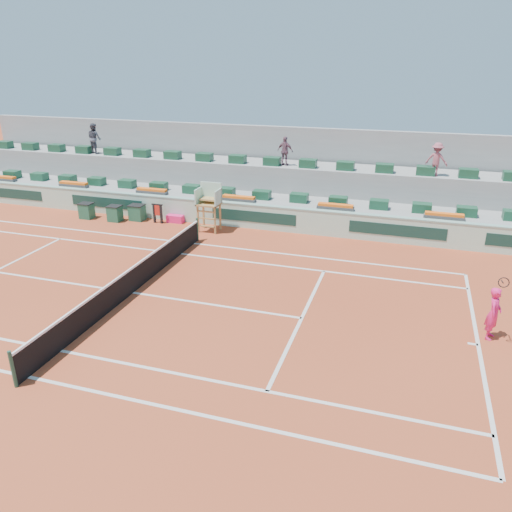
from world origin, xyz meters
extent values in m
plane|color=#9B391E|center=(0.00, 0.00, 0.00)|extent=(90.00, 90.00, 0.00)
cube|color=#979794|center=(0.00, 10.70, 0.60)|extent=(36.00, 4.00, 1.20)
cube|color=#979794|center=(0.00, 12.30, 1.30)|extent=(36.00, 2.40, 2.60)
cube|color=#979794|center=(0.00, 13.90, 2.20)|extent=(36.00, 0.40, 4.40)
cube|color=#F92072|center=(-2.25, 8.13, 0.20)|extent=(0.89, 0.39, 0.39)
imported|color=#474853|center=(-9.32, 11.91, 3.50)|extent=(1.08, 0.99, 1.80)
imported|color=#7A5162|center=(2.69, 11.85, 3.38)|extent=(0.98, 0.57, 1.56)
imported|color=#A0505C|center=(10.45, 11.65, 3.42)|extent=(1.18, 0.85, 1.64)
cube|color=silver|center=(11.88, 0.00, 0.01)|extent=(0.12, 10.97, 0.01)
cube|color=silver|center=(0.00, -5.49, 0.01)|extent=(23.77, 0.12, 0.01)
cube|color=silver|center=(0.00, 5.49, 0.01)|extent=(23.77, 0.12, 0.01)
cube|color=silver|center=(0.00, -4.12, 0.01)|extent=(23.77, 0.12, 0.01)
cube|color=silver|center=(0.00, 4.12, 0.01)|extent=(23.77, 0.12, 0.01)
cube|color=silver|center=(6.40, 0.00, 0.01)|extent=(0.12, 8.23, 0.01)
cube|color=silver|center=(0.00, 0.00, 0.01)|extent=(12.80, 0.12, 0.01)
cube|color=silver|center=(11.73, 0.00, 0.01)|extent=(0.30, 0.12, 0.01)
cube|color=black|center=(0.00, 0.00, 0.46)|extent=(0.03, 11.87, 0.92)
cube|color=white|center=(0.00, 0.00, 0.95)|extent=(0.06, 11.87, 0.07)
cylinder|color=#1D4532|center=(0.00, -5.94, 0.55)|extent=(0.10, 0.10, 1.10)
cylinder|color=#1D4532|center=(0.00, 5.94, 0.55)|extent=(0.10, 0.10, 1.10)
cube|color=#ACD9BF|center=(0.00, 8.50, 0.60)|extent=(36.00, 0.30, 1.20)
cube|color=#7FAB9C|center=(0.00, 8.50, 1.23)|extent=(36.00, 0.34, 0.06)
cube|color=#13342C|center=(-13.00, 8.34, 0.65)|extent=(4.40, 0.02, 0.56)
cube|color=#13342C|center=(-6.50, 8.34, 0.65)|extent=(4.40, 0.02, 0.56)
cube|color=#13342C|center=(2.00, 8.34, 0.65)|extent=(4.40, 0.02, 0.56)
cube|color=#13342C|center=(9.00, 8.34, 0.65)|extent=(4.40, 0.02, 0.56)
cube|color=#A1763D|center=(-0.45, 7.05, 0.68)|extent=(0.08, 0.08, 1.35)
cube|color=#A1763D|center=(0.45, 7.05, 0.68)|extent=(0.08, 0.08, 1.35)
cube|color=#A1763D|center=(-0.45, 7.75, 0.68)|extent=(0.08, 0.08, 1.35)
cube|color=#A1763D|center=(0.45, 7.75, 0.68)|extent=(0.08, 0.08, 1.35)
cube|color=#A1763D|center=(0.00, 7.40, 1.39)|extent=(1.10, 0.90, 0.08)
cube|color=#ACD9BF|center=(0.00, 7.78, 1.90)|extent=(1.10, 0.08, 1.00)
cube|color=#ACD9BF|center=(-0.52, 7.40, 1.75)|extent=(0.06, 0.90, 0.80)
cube|color=#ACD9BF|center=(0.52, 7.40, 1.75)|extent=(0.06, 0.90, 0.80)
cube|color=#A1763D|center=(0.00, 7.50, 1.63)|extent=(0.80, 0.60, 0.08)
cube|color=#A1763D|center=(0.00, 7.05, 0.35)|extent=(0.90, 0.08, 0.06)
cube|color=#A1763D|center=(0.00, 7.05, 0.75)|extent=(0.90, 0.08, 0.06)
cube|color=#A1763D|center=(0.00, 7.05, 1.10)|extent=(0.90, 0.08, 0.06)
cube|color=#17452C|center=(-14.00, 9.80, 1.42)|extent=(0.90, 0.60, 0.44)
cube|color=#17452C|center=(-12.00, 9.80, 1.42)|extent=(0.90, 0.60, 0.44)
cube|color=#17452C|center=(-10.00, 9.80, 1.42)|extent=(0.90, 0.60, 0.44)
cube|color=#17452C|center=(-8.00, 9.80, 1.42)|extent=(0.90, 0.60, 0.44)
cube|color=#17452C|center=(-6.00, 9.80, 1.42)|extent=(0.90, 0.60, 0.44)
cube|color=#17452C|center=(-4.00, 9.80, 1.42)|extent=(0.90, 0.60, 0.44)
cube|color=#17452C|center=(-2.00, 9.80, 1.42)|extent=(0.90, 0.60, 0.44)
cube|color=#17452C|center=(0.00, 9.80, 1.42)|extent=(0.90, 0.60, 0.44)
cube|color=#17452C|center=(2.00, 9.80, 1.42)|extent=(0.90, 0.60, 0.44)
cube|color=#17452C|center=(4.00, 9.80, 1.42)|extent=(0.90, 0.60, 0.44)
cube|color=#17452C|center=(6.00, 9.80, 1.42)|extent=(0.90, 0.60, 0.44)
cube|color=#17452C|center=(8.00, 9.80, 1.42)|extent=(0.90, 0.60, 0.44)
cube|color=#17452C|center=(10.00, 9.80, 1.42)|extent=(0.90, 0.60, 0.44)
cube|color=#17452C|center=(12.00, 9.80, 1.42)|extent=(0.90, 0.60, 0.44)
cube|color=#17452C|center=(-16.00, 11.70, 2.82)|extent=(0.90, 0.60, 0.44)
cube|color=#17452C|center=(-14.00, 11.70, 2.82)|extent=(0.90, 0.60, 0.44)
cube|color=#17452C|center=(-12.00, 11.70, 2.82)|extent=(0.90, 0.60, 0.44)
cube|color=#17452C|center=(-10.00, 11.70, 2.82)|extent=(0.90, 0.60, 0.44)
cube|color=#17452C|center=(-8.00, 11.70, 2.82)|extent=(0.90, 0.60, 0.44)
cube|color=#17452C|center=(-6.00, 11.70, 2.82)|extent=(0.90, 0.60, 0.44)
cube|color=#17452C|center=(-4.00, 11.70, 2.82)|extent=(0.90, 0.60, 0.44)
cube|color=#17452C|center=(-2.00, 11.70, 2.82)|extent=(0.90, 0.60, 0.44)
cube|color=#17452C|center=(0.00, 11.70, 2.82)|extent=(0.90, 0.60, 0.44)
cube|color=#17452C|center=(2.00, 11.70, 2.82)|extent=(0.90, 0.60, 0.44)
cube|color=#17452C|center=(4.00, 11.70, 2.82)|extent=(0.90, 0.60, 0.44)
cube|color=#17452C|center=(6.00, 11.70, 2.82)|extent=(0.90, 0.60, 0.44)
cube|color=#17452C|center=(8.00, 11.70, 2.82)|extent=(0.90, 0.60, 0.44)
cube|color=#17452C|center=(10.00, 11.70, 2.82)|extent=(0.90, 0.60, 0.44)
cube|color=#17452C|center=(12.00, 11.70, 2.82)|extent=(0.90, 0.60, 0.44)
cube|color=#454545|center=(-14.00, 9.00, 1.28)|extent=(1.80, 0.36, 0.16)
cube|color=#FF6215|center=(-14.00, 9.00, 1.42)|extent=(1.70, 0.32, 0.12)
cube|color=#454545|center=(-9.00, 9.00, 1.28)|extent=(1.80, 0.36, 0.16)
cube|color=#FF6215|center=(-9.00, 9.00, 1.42)|extent=(1.70, 0.32, 0.12)
cube|color=#454545|center=(-4.00, 9.00, 1.28)|extent=(1.80, 0.36, 0.16)
cube|color=#FF6215|center=(-4.00, 9.00, 1.42)|extent=(1.70, 0.32, 0.12)
cube|color=#454545|center=(1.00, 9.00, 1.28)|extent=(1.80, 0.36, 0.16)
cube|color=#FF6215|center=(1.00, 9.00, 1.42)|extent=(1.70, 0.32, 0.12)
cube|color=#454545|center=(6.00, 9.00, 1.28)|extent=(1.80, 0.36, 0.16)
cube|color=#FF6215|center=(6.00, 9.00, 1.42)|extent=(1.70, 0.32, 0.12)
cube|color=#454545|center=(11.00, 9.00, 1.28)|extent=(1.80, 0.36, 0.16)
cube|color=#FF6215|center=(11.00, 9.00, 1.42)|extent=(1.70, 0.32, 0.12)
cube|color=#1B533A|center=(-4.35, 7.88, 0.40)|extent=(0.73, 0.63, 0.80)
cube|color=black|center=(-4.35, 7.88, 0.82)|extent=(0.77, 0.67, 0.04)
cube|color=#1B533A|center=(-5.39, 7.37, 0.40)|extent=(0.66, 0.57, 0.80)
cube|color=black|center=(-5.39, 7.37, 0.82)|extent=(0.70, 0.61, 0.04)
cube|color=#1B533A|center=(-7.12, 7.35, 0.40)|extent=(0.67, 0.58, 0.80)
cube|color=black|center=(-7.12, 7.35, 0.82)|extent=(0.71, 0.61, 0.04)
cube|color=black|center=(-3.26, 7.77, 0.50)|extent=(0.10, 0.10, 1.00)
cube|color=black|center=(-2.86, 7.77, 0.50)|extent=(0.10, 0.10, 1.00)
cube|color=black|center=(-3.06, 7.77, 1.00)|extent=(0.62, 0.08, 0.06)
cube|color=red|center=(-3.06, 7.75, 0.70)|extent=(0.45, 0.04, 0.56)
imported|color=#F92072|center=(12.24, 0.58, 0.85)|extent=(0.56, 0.70, 1.70)
cylinder|color=black|center=(12.24, 0.28, 2.05)|extent=(0.03, 0.35, 0.09)
torus|color=black|center=(12.24, 0.06, 2.12)|extent=(0.31, 0.08, 0.31)
camera|label=1|loc=(9.39, -14.47, 8.16)|focal=35.00mm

